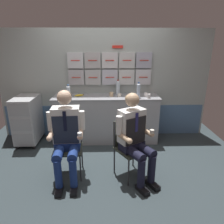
{
  "coord_description": "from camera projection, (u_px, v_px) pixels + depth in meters",
  "views": [
    {
      "loc": [
        0.04,
        -2.72,
        1.89
      ],
      "look_at": [
        0.12,
        0.2,
        0.9
      ],
      "focal_mm": 32.82,
      "sensor_mm": 36.0,
      "label": 1
    }
  ],
  "objects": [
    {
      "name": "folding_chair_right",
      "position": [
        128.0,
        142.0,
        3.0
      ],
      "size": [
        0.55,
        0.55,
        0.83
      ],
      "color": "#2D2D33",
      "rests_on": "ground"
    },
    {
      "name": "snack_banana",
      "position": [
        79.0,
        95.0,
        3.92
      ],
      "size": [
        0.17,
        0.1,
        0.04
      ],
      "color": "yellow",
      "rests_on": "galley_counter"
    },
    {
      "name": "water_bottle_short",
      "position": [
        68.0,
        91.0,
        3.8
      ],
      "size": [
        0.07,
        0.07,
        0.24
      ],
      "color": "silver",
      "rests_on": "galley_counter"
    },
    {
      "name": "water_bottle_clear",
      "position": [
        138.0,
        90.0,
        3.78
      ],
      "size": [
        0.07,
        0.07,
        0.29
      ],
      "color": "silver",
      "rests_on": "galley_counter"
    },
    {
      "name": "folding_chair_left",
      "position": [
        68.0,
        141.0,
        3.03
      ],
      "size": [
        0.42,
        0.42,
        0.83
      ],
      "color": "#2D2D33",
      "rests_on": "ground"
    },
    {
      "name": "crew_member_left",
      "position": [
        66.0,
        133.0,
        2.81
      ],
      "size": [
        0.52,
        0.65,
        1.29
      ],
      "color": "black",
      "rests_on": "ground"
    },
    {
      "name": "galley_counter",
      "position": [
        106.0,
        119.0,
        4.07
      ],
      "size": [
        2.03,
        0.53,
        0.91
      ],
      "color": "#9FA2A8",
      "rests_on": "ground"
    },
    {
      "name": "galley_bulkhead",
      "position": [
        105.0,
        86.0,
        4.14
      ],
      "size": [
        4.2,
        0.14,
        2.15
      ],
      "color": "#A7B3AE",
      "rests_on": "ground"
    },
    {
      "name": "espresso_cup_small",
      "position": [
        149.0,
        96.0,
        3.79
      ],
      "size": [
        0.06,
        0.06,
        0.07
      ],
      "color": "silver",
      "rests_on": "galley_counter"
    },
    {
      "name": "ground",
      "position": [
        105.0,
        172.0,
        3.19
      ],
      "size": [
        4.8,
        4.8,
        0.04
      ],
      "primitive_type": "cube",
      "color": "#2F3A3E"
    },
    {
      "name": "paper_cup_blue",
      "position": [
        146.0,
        95.0,
        3.89
      ],
      "size": [
        0.07,
        0.07,
        0.07
      ],
      "color": "white",
      "rests_on": "galley_counter"
    },
    {
      "name": "coffee_cup_white",
      "position": [
        120.0,
        95.0,
        3.9
      ],
      "size": [
        0.07,
        0.07,
        0.06
      ],
      "color": "silver",
      "rests_on": "galley_counter"
    },
    {
      "name": "crew_member_right",
      "position": [
        135.0,
        134.0,
        2.81
      ],
      "size": [
        0.6,
        0.69,
        1.26
      ],
      "color": "black",
      "rests_on": "ground"
    },
    {
      "name": "service_trolley",
      "position": [
        28.0,
        119.0,
        3.93
      ],
      "size": [
        0.4,
        0.65,
        0.93
      ],
      "color": "black",
      "rests_on": "ground"
    },
    {
      "name": "coffee_cup_spare",
      "position": [
        111.0,
        94.0,
        3.91
      ],
      "size": [
        0.07,
        0.07,
        0.08
      ],
      "color": "#CFAF84",
      "rests_on": "galley_counter"
    },
    {
      "name": "water_bottle_tall",
      "position": [
        118.0,
        87.0,
        4.02
      ],
      "size": [
        0.07,
        0.07,
        0.29
      ],
      "color": "silver",
      "rests_on": "galley_counter"
    }
  ]
}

